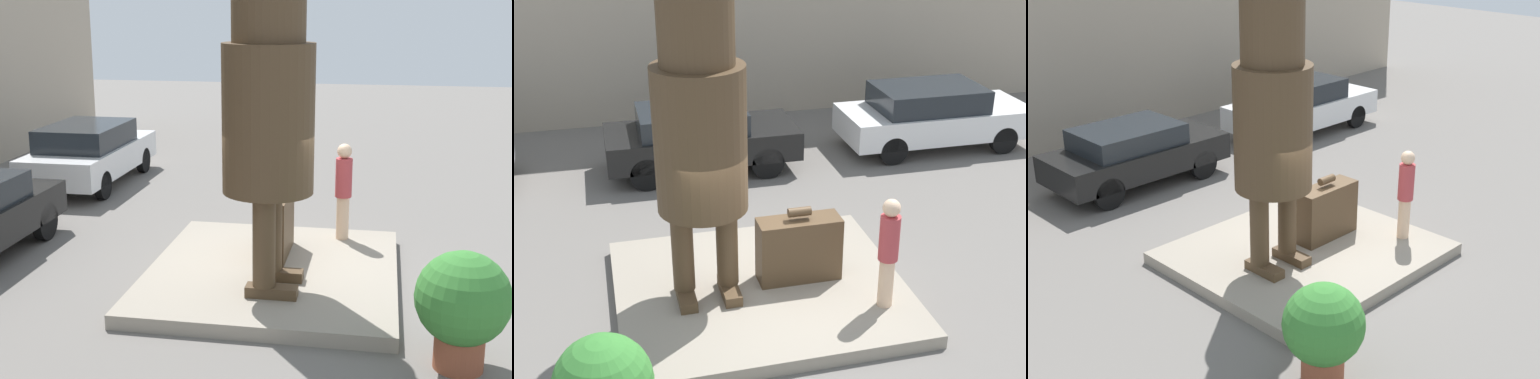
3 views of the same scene
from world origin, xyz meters
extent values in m
plane|color=slate|center=(0.00, 0.00, 0.00)|extent=(60.00, 60.00, 0.00)
cube|color=gray|center=(0.00, 0.00, 0.11)|extent=(4.42, 3.88, 0.21)
cube|color=#4C3823|center=(-1.18, -0.16, 0.29)|extent=(0.25, 0.74, 0.16)
cube|color=#4C3823|center=(-0.51, -0.16, 0.29)|extent=(0.25, 0.74, 0.16)
cylinder|color=#4C3823|center=(-1.18, -0.05, 1.02)|extent=(0.32, 0.32, 1.30)
cylinder|color=#4C3823|center=(-0.51, -0.05, 1.02)|extent=(0.32, 0.32, 1.30)
cylinder|color=#4C3823|center=(-0.85, -0.05, 2.72)|extent=(1.30, 1.30, 2.09)
cylinder|color=#4C3823|center=(-0.85, -0.05, 4.38)|extent=(1.02, 1.02, 1.25)
cube|color=#4C3823|center=(0.64, 0.07, 0.72)|extent=(1.29, 0.47, 1.02)
cylinder|color=#4C3823|center=(0.64, 0.07, 1.36)|extent=(0.35, 0.14, 0.14)
cylinder|color=beige|center=(1.66, -0.99, 0.60)|extent=(0.22, 0.22, 0.77)
cylinder|color=#B23D42|center=(1.66, -0.99, 1.33)|extent=(0.29, 0.29, 0.69)
sphere|color=beige|center=(1.66, -0.99, 1.80)|extent=(0.26, 0.26, 0.26)
cube|color=black|center=(-0.03, 5.30, 0.66)|extent=(4.13, 1.79, 0.62)
cube|color=#1E2328|center=(-0.23, 5.30, 1.20)|extent=(2.27, 1.61, 0.46)
cylinder|color=black|center=(1.25, 6.10, 0.35)|extent=(0.71, 0.18, 0.71)
cylinder|color=black|center=(1.25, 4.50, 0.35)|extent=(0.71, 0.18, 0.71)
cylinder|color=black|center=(-1.31, 6.10, 0.35)|extent=(0.71, 0.18, 0.71)
cylinder|color=black|center=(-1.31, 4.50, 0.35)|extent=(0.71, 0.18, 0.71)
cube|color=silver|center=(5.56, 5.38, 0.65)|extent=(4.46, 1.86, 0.65)
cube|color=#1E2328|center=(5.34, 5.38, 1.24)|extent=(2.45, 1.67, 0.53)
cylinder|color=black|center=(6.94, 6.22, 0.33)|extent=(0.65, 0.18, 0.65)
cylinder|color=black|center=(6.94, 4.54, 0.33)|extent=(0.65, 0.18, 0.65)
cylinder|color=black|center=(4.18, 6.22, 0.33)|extent=(0.65, 0.18, 0.65)
cylinder|color=black|center=(4.18, 4.54, 0.33)|extent=(0.65, 0.18, 0.65)
camera|label=1|loc=(-10.53, -1.63, 4.23)|focal=50.00mm
camera|label=2|loc=(-2.20, -9.21, 6.14)|focal=50.00mm
camera|label=3|loc=(-8.53, -8.00, 6.18)|focal=50.00mm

